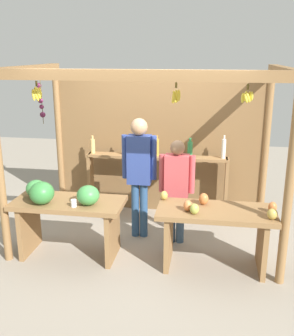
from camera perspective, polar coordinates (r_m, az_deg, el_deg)
The scene contains 7 objects.
ground_plane at distance 5.78m, azimuth 0.31°, elevation -9.65°, with size 12.00×12.00×0.00m, color gray.
market_stall at distance 5.77m, azimuth 0.98°, elevation 4.75°, with size 3.46×2.04×2.37m.
fruit_counter_left at distance 5.08m, azimuth -11.95°, elevation -5.60°, with size 1.40×0.64×1.03m.
fruit_counter_right at distance 4.83m, azimuth 9.90°, elevation -7.99°, with size 1.43×0.64×0.90m.
bottle_shelf_unit at distance 6.16m, azimuth 1.46°, elevation -0.11°, with size 2.22×0.22×1.36m.
vendor_man at distance 5.39m, azimuth -1.13°, elevation 0.15°, with size 0.48×0.23×1.70m.
vendor_woman at distance 5.28m, azimuth 4.32°, elevation -2.26°, with size 0.48×0.20×1.45m.
Camera 1 is at (0.79, -5.13, 2.55)m, focal length 42.05 mm.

